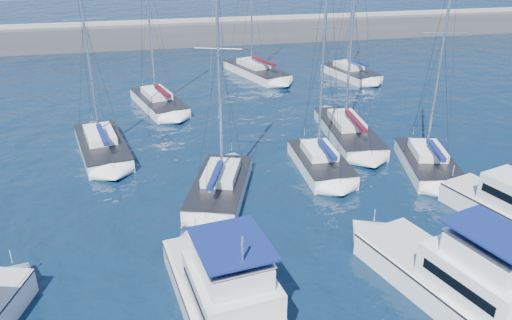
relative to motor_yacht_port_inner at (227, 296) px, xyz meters
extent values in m
plane|color=black|center=(5.19, 4.73, -1.13)|extent=(220.00, 220.00, 0.00)
cube|color=#424244|center=(5.19, 56.73, -0.13)|extent=(160.00, 6.00, 4.00)
cube|color=gray|center=(5.19, 56.73, 2.07)|extent=(160.00, 1.20, 0.50)
cube|color=silver|center=(-0.06, 0.41, -0.73)|extent=(4.71, 9.20, 1.60)
cube|color=#262628|center=(-0.06, 0.41, 0.02)|extent=(4.78, 9.21, 0.08)
cube|color=silver|center=(0.09, -0.65, 0.87)|extent=(3.53, 4.45, 1.60)
cube|color=black|center=(0.09, -0.65, 0.95)|extent=(3.47, 3.65, 0.45)
cube|color=silver|center=(0.12, -0.85, 2.12)|extent=(2.77, 3.16, 0.90)
cube|color=navy|center=(0.12, -0.85, 3.12)|extent=(3.12, 3.60, 0.08)
cube|color=white|center=(9.78, -1.01, -0.73)|extent=(5.65, 10.01, 1.60)
cube|color=#262628|center=(9.78, -1.01, 0.02)|extent=(5.71, 10.03, 0.08)
cube|color=white|center=(10.10, -2.12, 0.87)|extent=(3.79, 4.98, 1.60)
cube|color=black|center=(10.10, -2.12, 0.95)|extent=(3.60, 4.14, 0.45)
cube|color=white|center=(10.16, -2.32, 2.12)|extent=(2.91, 3.56, 0.90)
cube|color=navy|center=(10.16, -2.32, 3.12)|extent=(3.29, 4.06, 0.08)
cube|color=silver|center=(16.17, 4.73, -0.73)|extent=(4.18, 6.39, 1.60)
cube|color=#262628|center=(16.17, 4.73, 0.02)|extent=(4.23, 6.41, 0.08)
cube|color=white|center=(-6.13, 18.88, -0.83)|extent=(4.64, 8.93, 1.30)
cube|color=#262628|center=(-6.13, 18.88, -0.20)|extent=(4.70, 8.94, 0.06)
cube|color=white|center=(-6.23, 19.40, 0.12)|extent=(2.65, 4.03, 0.55)
cylinder|color=silver|center=(-6.30, 19.71, 6.96)|extent=(0.18, 0.18, 13.28)
cylinder|color=silver|center=(-5.87, 17.63, 0.67)|extent=(0.97, 4.19, 0.12)
cube|color=navy|center=(-5.85, 17.53, 0.82)|extent=(1.11, 3.82, 0.28)
cube|color=silver|center=(1.33, 10.73, -0.83)|extent=(5.33, 8.23, 1.30)
cube|color=#262628|center=(1.33, 10.73, -0.20)|extent=(5.38, 8.25, 0.06)
cube|color=silver|center=(1.48, 11.19, 0.12)|extent=(2.93, 3.81, 0.55)
cylinder|color=silver|center=(1.58, 11.46, 6.48)|extent=(0.18, 0.18, 12.32)
cylinder|color=silver|center=(0.96, 9.65, 0.67)|extent=(1.36, 3.67, 0.12)
cube|color=navy|center=(0.92, 9.55, 0.82)|extent=(1.45, 3.38, 0.28)
cube|color=white|center=(8.52, 12.75, -0.83)|extent=(3.04, 6.74, 1.30)
cube|color=#262628|center=(8.52, 12.75, -0.20)|extent=(3.10, 6.74, 0.06)
cube|color=white|center=(8.53, 13.16, 0.12)|extent=(1.95, 2.96, 0.55)
cylinder|color=silver|center=(8.53, 13.41, 6.94)|extent=(0.18, 0.18, 13.24)
cylinder|color=silver|center=(8.50, 11.74, 0.67)|extent=(0.19, 3.34, 0.12)
cube|color=navy|center=(8.50, 11.64, 0.82)|extent=(0.41, 3.01, 0.28)
cube|color=silver|center=(12.52, 17.76, -0.83)|extent=(3.89, 9.77, 1.30)
cube|color=#262628|center=(12.52, 17.76, -0.20)|extent=(3.95, 9.77, 0.06)
cube|color=silver|center=(12.57, 18.36, 0.12)|extent=(2.36, 4.33, 0.55)
cylinder|color=silver|center=(12.60, 18.72, 7.84)|extent=(0.18, 0.18, 15.05)
cylinder|color=silver|center=(12.40, 16.34, 0.67)|extent=(0.52, 4.76, 0.12)
cube|color=#430D17|center=(12.39, 16.24, 0.82)|extent=(0.71, 4.31, 0.28)
cube|color=white|center=(15.61, 11.14, -0.83)|extent=(4.62, 7.47, 1.30)
cube|color=#262628|center=(15.61, 11.14, -0.20)|extent=(4.68, 7.48, 0.06)
cube|color=white|center=(15.72, 11.56, 0.12)|extent=(2.64, 3.42, 0.55)
cylinder|color=silver|center=(15.79, 11.81, 6.68)|extent=(0.18, 0.18, 12.72)
cylinder|color=silver|center=(15.36, 10.13, 0.67)|extent=(0.97, 3.39, 0.12)
cube|color=navy|center=(15.33, 10.03, 0.82)|extent=(1.11, 3.11, 0.28)
cube|color=white|center=(-1.66, 28.41, -0.83)|extent=(5.16, 8.82, 1.30)
cube|color=#262628|center=(-1.66, 28.41, -0.20)|extent=(5.22, 8.84, 0.06)
cube|color=white|center=(-1.80, 28.91, 0.12)|extent=(2.87, 4.03, 0.55)
cylinder|color=silver|center=(-1.88, 29.21, 7.02)|extent=(0.18, 0.18, 13.41)
cylinder|color=silver|center=(-1.32, 27.21, 0.67)|extent=(1.25, 4.03, 0.12)
cube|color=#430D17|center=(-1.29, 27.11, 0.82)|extent=(1.36, 3.70, 0.28)
cube|color=silver|center=(9.47, 37.39, -0.83)|extent=(6.09, 10.16, 1.30)
cube|color=#262628|center=(9.47, 37.39, -0.20)|extent=(6.14, 10.18, 0.06)
cube|color=silver|center=(9.28, 37.96, 0.12)|extent=(3.29, 4.66, 0.55)
cylinder|color=silver|center=(9.95, 36.02, 0.67)|extent=(1.69, 4.61, 0.12)
cube|color=#430D17|center=(9.98, 35.92, 0.82)|extent=(1.75, 4.23, 0.28)
cube|color=silver|center=(19.51, 34.38, -0.83)|extent=(4.65, 7.88, 1.30)
cube|color=#262628|center=(19.51, 34.38, -0.20)|extent=(4.71, 7.89, 0.06)
cube|color=silver|center=(19.41, 34.83, 0.12)|extent=(2.65, 3.60, 0.55)
cylinder|color=silver|center=(19.34, 35.10, 6.94)|extent=(0.18, 0.18, 13.25)
cylinder|color=silver|center=(19.77, 33.30, 0.67)|extent=(0.98, 3.62, 0.12)
cube|color=navy|center=(19.80, 33.21, 0.82)|extent=(1.12, 3.31, 0.28)
camera|label=1|loc=(-2.33, -16.21, 13.68)|focal=35.00mm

